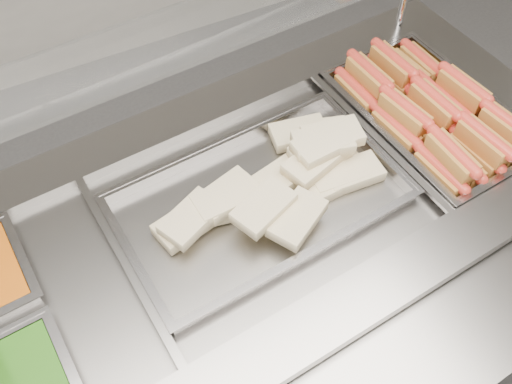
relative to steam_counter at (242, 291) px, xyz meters
name	(u,v)px	position (x,y,z in m)	size (l,w,h in m)	color
steam_counter	(242,291)	(0.00, 0.00, 0.00)	(2.15, 1.08, 1.00)	slate
sneeze_guard	(182,35)	(-0.02, 0.24, 0.90)	(1.85, 0.46, 0.49)	silver
pan_hotdogs	(427,120)	(0.69, 0.05, 0.45)	(0.42, 0.64, 0.11)	gray
pan_wraps	(259,202)	(0.07, 0.01, 0.47)	(0.79, 0.50, 0.08)	gray
hotdogs_in_buns	(433,111)	(0.69, 0.04, 0.51)	(0.38, 0.59, 0.13)	#9F6921
tortilla_wraps	(288,175)	(0.16, 0.02, 0.52)	(0.68, 0.43, 0.11)	beige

